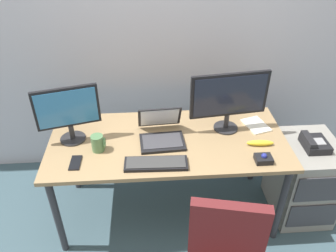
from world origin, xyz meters
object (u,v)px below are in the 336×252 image
(coffee_mug, at_px, (98,143))
(cell_phone, at_px, (75,163))
(paper_notepad, at_px, (256,125))
(trackball_mouse, at_px, (264,159))
(monitor_side, at_px, (68,111))
(keyboard, at_px, (156,163))
(file_cabinet, at_px, (303,178))
(desk_phone, at_px, (314,143))
(laptop, at_px, (161,133))
(monitor_main, at_px, (229,98))
(banana, at_px, (260,143))

(coffee_mug, bearing_deg, cell_phone, -136.89)
(paper_notepad, distance_m, cell_phone, 1.34)
(cell_phone, bearing_deg, trackball_mouse, -1.64)
(monitor_side, height_order, cell_phone, monitor_side)
(keyboard, bearing_deg, paper_notepad, 26.98)
(file_cabinet, bearing_deg, desk_phone, -116.78)
(cell_phone, bearing_deg, paper_notepad, 16.13)
(laptop, bearing_deg, coffee_mug, -166.95)
(keyboard, distance_m, cell_phone, 0.53)
(keyboard, height_order, laptop, laptop)
(monitor_side, relative_size, keyboard, 1.02)
(monitor_main, bearing_deg, coffee_mug, -168.22)
(monitor_main, relative_size, paper_notepad, 2.72)
(trackball_mouse, height_order, coffee_mug, coffee_mug)
(monitor_side, distance_m, cell_phone, 0.36)
(laptop, relative_size, trackball_mouse, 3.10)
(laptop, height_order, coffee_mug, laptop)
(trackball_mouse, bearing_deg, coffee_mug, 169.77)
(monitor_main, height_order, laptop, monitor_main)
(monitor_main, xyz_separation_m, keyboard, (-0.54, -0.38, -0.25))
(keyboard, bearing_deg, laptop, 80.06)
(file_cabinet, height_order, cell_phone, cell_phone)
(desk_phone, relative_size, banana, 1.05)
(keyboard, height_order, coffee_mug, coffee_mug)
(trackball_mouse, xyz_separation_m, banana, (0.03, 0.17, -0.00))
(keyboard, height_order, trackball_mouse, trackball_mouse)
(laptop, bearing_deg, cell_phone, -158.03)
(file_cabinet, distance_m, keyboard, 1.25)
(desk_phone, bearing_deg, coffee_mug, -179.44)
(monitor_main, bearing_deg, banana, -48.17)
(cell_phone, relative_size, banana, 0.75)
(monitor_main, bearing_deg, desk_phone, -16.06)
(monitor_side, height_order, keyboard, monitor_side)
(keyboard, relative_size, coffee_mug, 3.52)
(desk_phone, distance_m, paper_notepad, 0.43)
(trackball_mouse, height_order, cell_phone, trackball_mouse)
(trackball_mouse, bearing_deg, cell_phone, 176.95)
(cell_phone, bearing_deg, coffee_mug, 44.53)
(monitor_main, height_order, cell_phone, monitor_main)
(file_cabinet, relative_size, keyboard, 1.58)
(monitor_main, xyz_separation_m, cell_phone, (-1.06, -0.32, -0.26))
(paper_notepad, height_order, banana, banana)
(monitor_side, distance_m, banana, 1.34)
(monitor_main, xyz_separation_m, laptop, (-0.49, -0.09, -0.21))
(keyboard, bearing_deg, cell_phone, 174.22)
(file_cabinet, xyz_separation_m, desk_phone, (-0.01, -0.02, 0.36))
(keyboard, relative_size, laptop, 1.22)
(desk_phone, height_order, laptop, laptop)
(trackball_mouse, xyz_separation_m, coffee_mug, (-1.09, 0.20, 0.04))
(file_cabinet, xyz_separation_m, coffee_mug, (-1.55, -0.03, 0.46))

